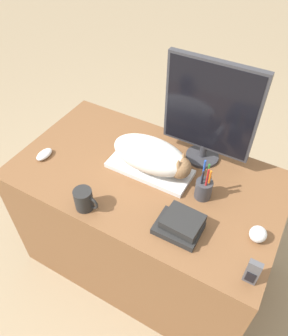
{
  "coord_description": "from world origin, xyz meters",
  "views": [
    {
      "loc": [
        0.53,
        -0.58,
        1.9
      ],
      "look_at": [
        -0.0,
        0.36,
        0.82
      ],
      "focal_mm": 35.0,
      "sensor_mm": 36.0,
      "label": 1
    }
  ],
  "objects_px": {
    "cat": "(152,156)",
    "coffee_mug": "(84,200)",
    "computer_mouse": "(44,154)",
    "monitor": "(210,111)",
    "phone": "(252,272)",
    "pen_cup": "(204,188)",
    "book_stack": "(180,225)",
    "keyboard": "(149,168)",
    "baseball": "(258,234)"
  },
  "relations": [
    {
      "from": "baseball",
      "to": "phone",
      "type": "xyz_separation_m",
      "value": [
        0.03,
        -0.19,
        0.03
      ]
    },
    {
      "from": "book_stack",
      "to": "cat",
      "type": "bearing_deg",
      "value": 137.8
    },
    {
      "from": "monitor",
      "to": "book_stack",
      "type": "relative_size",
      "value": 2.81
    },
    {
      "from": "monitor",
      "to": "book_stack",
      "type": "xyz_separation_m",
      "value": [
        0.09,
        -0.45,
        -0.25
      ]
    },
    {
      "from": "coffee_mug",
      "to": "computer_mouse",
      "type": "bearing_deg",
      "value": 157.0
    },
    {
      "from": "coffee_mug",
      "to": "baseball",
      "type": "distance_m",
      "value": 0.73
    },
    {
      "from": "monitor",
      "to": "coffee_mug",
      "type": "xyz_separation_m",
      "value": [
        -0.32,
        -0.55,
        -0.23
      ]
    },
    {
      "from": "cat",
      "to": "baseball",
      "type": "xyz_separation_m",
      "value": [
        0.55,
        -0.13,
        -0.07
      ]
    },
    {
      "from": "monitor",
      "to": "computer_mouse",
      "type": "bearing_deg",
      "value": -151.14
    },
    {
      "from": "pen_cup",
      "to": "book_stack",
      "type": "relative_size",
      "value": 1.12
    },
    {
      "from": "keyboard",
      "to": "monitor",
      "type": "xyz_separation_m",
      "value": [
        0.19,
        0.21,
        0.27
      ]
    },
    {
      "from": "computer_mouse",
      "to": "baseball",
      "type": "xyz_separation_m",
      "value": [
        1.08,
        0.05,
        0.02
      ]
    },
    {
      "from": "keyboard",
      "to": "monitor",
      "type": "bearing_deg",
      "value": 47.51
    },
    {
      "from": "pen_cup",
      "to": "phone",
      "type": "bearing_deg",
      "value": -43.95
    },
    {
      "from": "book_stack",
      "to": "computer_mouse",
      "type": "bearing_deg",
      "value": 175.48
    },
    {
      "from": "cat",
      "to": "coffee_mug",
      "type": "distance_m",
      "value": 0.37
    },
    {
      "from": "coffee_mug",
      "to": "phone",
      "type": "height_order",
      "value": "phone"
    },
    {
      "from": "coffee_mug",
      "to": "pen_cup",
      "type": "height_order",
      "value": "pen_cup"
    },
    {
      "from": "computer_mouse",
      "to": "coffee_mug",
      "type": "bearing_deg",
      "value": -23.0
    },
    {
      "from": "phone",
      "to": "cat",
      "type": "bearing_deg",
      "value": 151.19
    },
    {
      "from": "keyboard",
      "to": "phone",
      "type": "height_order",
      "value": "phone"
    },
    {
      "from": "computer_mouse",
      "to": "pen_cup",
      "type": "bearing_deg",
      "value": 10.65
    },
    {
      "from": "cat",
      "to": "pen_cup",
      "type": "bearing_deg",
      "value": -5.41
    },
    {
      "from": "phone",
      "to": "monitor",
      "type": "bearing_deg",
      "value": 127.26
    },
    {
      "from": "pen_cup",
      "to": "baseball",
      "type": "relative_size",
      "value": 3.05
    },
    {
      "from": "computer_mouse",
      "to": "book_stack",
      "type": "height_order",
      "value": "book_stack"
    },
    {
      "from": "cat",
      "to": "coffee_mug",
      "type": "relative_size",
      "value": 3.45
    },
    {
      "from": "baseball",
      "to": "pen_cup",
      "type": "bearing_deg",
      "value": 159.51
    },
    {
      "from": "coffee_mug",
      "to": "cat",
      "type": "bearing_deg",
      "value": 66.43
    },
    {
      "from": "pen_cup",
      "to": "baseball",
      "type": "xyz_separation_m",
      "value": [
        0.28,
        -0.1,
        -0.02
      ]
    },
    {
      "from": "baseball",
      "to": "book_stack",
      "type": "xyz_separation_m",
      "value": [
        -0.29,
        -0.11,
        -0.0
      ]
    },
    {
      "from": "coffee_mug",
      "to": "book_stack",
      "type": "xyz_separation_m",
      "value": [
        0.41,
        0.1,
        -0.02
      ]
    },
    {
      "from": "cat",
      "to": "baseball",
      "type": "distance_m",
      "value": 0.57
    },
    {
      "from": "baseball",
      "to": "book_stack",
      "type": "height_order",
      "value": "same"
    },
    {
      "from": "keyboard",
      "to": "computer_mouse",
      "type": "distance_m",
      "value": 0.54
    },
    {
      "from": "computer_mouse",
      "to": "baseball",
      "type": "height_order",
      "value": "baseball"
    },
    {
      "from": "monitor",
      "to": "phone",
      "type": "distance_m",
      "value": 0.7
    },
    {
      "from": "monitor",
      "to": "book_stack",
      "type": "height_order",
      "value": "monitor"
    },
    {
      "from": "baseball",
      "to": "computer_mouse",
      "type": "bearing_deg",
      "value": -177.49
    },
    {
      "from": "computer_mouse",
      "to": "baseball",
      "type": "bearing_deg",
      "value": 2.51
    },
    {
      "from": "monitor",
      "to": "baseball",
      "type": "distance_m",
      "value": 0.56
    },
    {
      "from": "coffee_mug",
      "to": "pen_cup",
      "type": "distance_m",
      "value": 0.52
    },
    {
      "from": "computer_mouse",
      "to": "cat",
      "type": "bearing_deg",
      "value": 18.59
    },
    {
      "from": "cat",
      "to": "computer_mouse",
      "type": "distance_m",
      "value": 0.56
    },
    {
      "from": "cat",
      "to": "computer_mouse",
      "type": "xyz_separation_m",
      "value": [
        -0.52,
        -0.18,
        -0.09
      ]
    },
    {
      "from": "keyboard",
      "to": "cat",
      "type": "distance_m",
      "value": 0.09
    },
    {
      "from": "cat",
      "to": "book_stack",
      "type": "distance_m",
      "value": 0.36
    },
    {
      "from": "pen_cup",
      "to": "monitor",
      "type": "bearing_deg",
      "value": 112.72
    },
    {
      "from": "cat",
      "to": "baseball",
      "type": "height_order",
      "value": "cat"
    },
    {
      "from": "monitor",
      "to": "pen_cup",
      "type": "relative_size",
      "value": 2.51
    }
  ]
}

